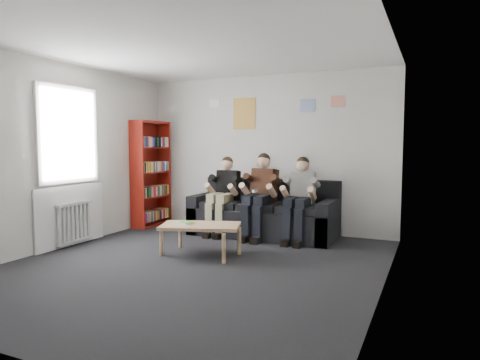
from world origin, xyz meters
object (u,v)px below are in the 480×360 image
(bookshelf, at_px, (151,174))
(coffee_table, at_px, (200,228))
(sofa, at_px, (264,216))
(person_right, at_px, (299,199))
(person_middle, at_px, (259,195))
(person_left, at_px, (223,195))

(bookshelf, xyz_separation_m, coffee_table, (1.90, -1.51, -0.60))
(sofa, distance_m, person_right, 0.77)
(sofa, bearing_deg, person_middle, -90.00)
(sofa, height_order, person_right, person_right)
(person_left, relative_size, person_middle, 0.95)
(sofa, relative_size, person_right, 1.80)
(sofa, height_order, bookshelf, bookshelf)
(person_right, bearing_deg, person_left, 174.11)
(sofa, distance_m, coffee_table, 1.58)
(coffee_table, distance_m, person_middle, 1.41)
(person_middle, height_order, person_right, person_middle)
(person_left, relative_size, person_right, 0.99)
(bookshelf, bearing_deg, sofa, -0.76)
(person_left, height_order, person_right, person_right)
(bookshelf, bearing_deg, person_left, -7.82)
(person_middle, bearing_deg, coffee_table, -94.45)
(coffee_table, xyz_separation_m, person_right, (0.99, 1.34, 0.30))
(bookshelf, height_order, person_middle, bookshelf)
(coffee_table, height_order, person_middle, person_middle)
(person_left, distance_m, person_right, 1.32)
(coffee_table, bearing_deg, person_middle, 76.20)
(bookshelf, height_order, person_left, bookshelf)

